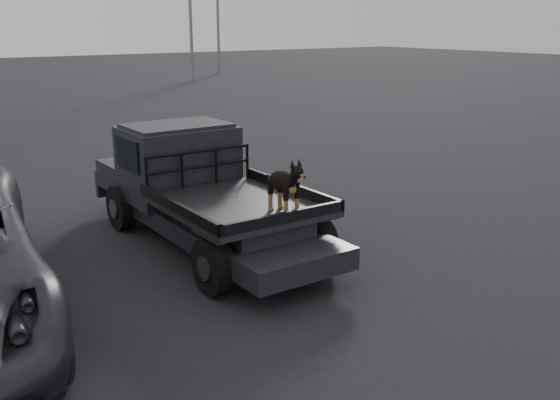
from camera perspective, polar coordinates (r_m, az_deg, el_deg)
ground at (r=8.31m, az=-2.77°, el=-8.22°), size 120.00×120.00×0.00m
flatbed_ute at (r=9.84m, az=-6.68°, el=-1.52°), size 2.00×5.40×0.92m
ute_cab at (r=10.44m, az=-9.32°, el=4.50°), size 1.72×1.30×0.88m
headache_rack at (r=9.82m, az=-7.38°, el=2.86°), size 1.80×0.08×0.55m
dog at (r=8.33m, az=0.34°, el=1.29°), size 0.32×0.60×0.74m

